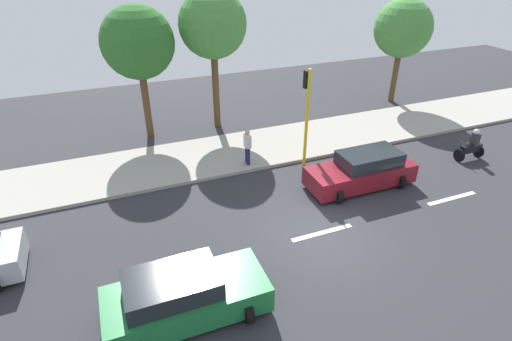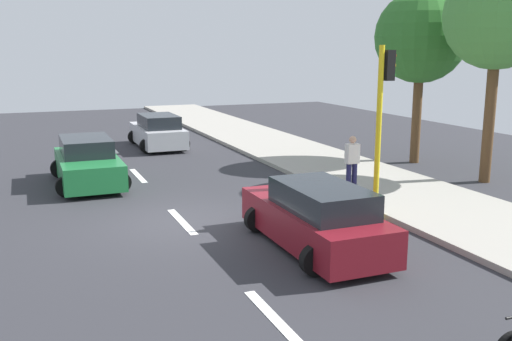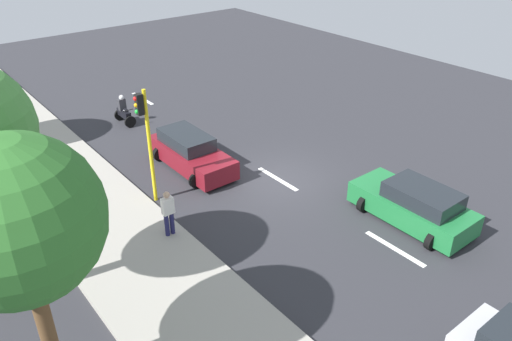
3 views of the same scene
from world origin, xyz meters
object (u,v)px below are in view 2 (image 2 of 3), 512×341
Objects in this scene: car_maroon at (316,218)px; car_green at (88,163)px; pedestrian_near_signal at (352,161)px; street_tree_south at (421,38)px; street_tree_north at (498,17)px; car_silver at (158,132)px; traffic_light_corner at (383,108)px.

car_green is at bearing 115.26° from car_maroon.
car_green is 8.64m from pedestrian_near_signal.
street_tree_south is 3.79m from street_tree_north.
street_tree_north is (8.43, 3.77, 4.70)m from car_maroon.
traffic_light_corner is at bearing -78.09° from car_silver.
street_tree_south reaches higher than car_maroon.
street_tree_north is (5.14, -0.12, 4.35)m from pedestrian_near_signal.
street_tree_north reaches higher than car_maroon.
traffic_light_corner reaches higher than car_silver.
car_silver is 14.85m from car_maroon.
pedestrian_near_signal is (3.29, 3.89, 0.35)m from car_maroon.
car_silver is at bearing 101.91° from traffic_light_corner.
street_tree_south is at bearing 41.88° from car_maroon.
car_maroon is 10.36m from street_tree_north.
pedestrian_near_signal is at bearing 74.42° from traffic_light_corner.
street_tree_south is (5.09, 3.62, 3.78)m from pedestrian_near_signal.
car_silver is at bearing 107.88° from pedestrian_near_signal.
traffic_light_corner is 6.77m from street_tree_north.
car_silver is 14.83m from street_tree_north.
car_silver is at bearing 139.62° from street_tree_south.
car_maroon is at bearing -151.78° from traffic_light_corner.
car_maroon is 1.03× the size of car_green.
street_tree_south is at bearing 90.74° from street_tree_north.
pedestrian_near_signal is (7.30, -4.60, 0.35)m from car_green.
car_maroon is 5.11m from pedestrian_near_signal.
car_green is 2.62× the size of pedestrian_near_signal.
street_tree_north reaches higher than traffic_light_corner.
pedestrian_near_signal is 0.24× the size of street_tree_north.
car_green is 0.98× the size of traffic_light_corner.
car_maroon is at bearing -138.12° from street_tree_south.
street_tree_north reaches higher than car_silver.
street_tree_south is (5.79, 6.12, 1.90)m from traffic_light_corner.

